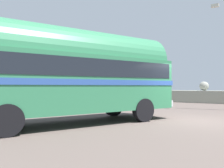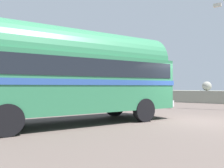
{
  "view_description": "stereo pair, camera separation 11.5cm",
  "coord_description": "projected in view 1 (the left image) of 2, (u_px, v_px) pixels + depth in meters",
  "views": [
    {
      "loc": [
        2.22,
        -10.18,
        1.48
      ],
      "look_at": [
        -1.89,
        -3.73,
        1.56
      ],
      "focal_mm": 36.98,
      "sensor_mm": 36.0,
      "label": 1
    },
    {
      "loc": [
        2.31,
        -10.11,
        1.48
      ],
      "look_at": [
        -1.89,
        -3.73,
        1.56
      ],
      "focal_mm": 36.98,
      "sensor_mm": 36.0,
      "label": 2
    }
  ],
  "objects": [
    {
      "name": "vintage_coach",
      "position": [
        74.0,
        72.0,
        9.01
      ],
      "size": [
        5.66,
        8.82,
        3.7
      ],
      "rotation": [
        0.0,
        0.0,
        -0.42
      ],
      "color": "black",
      "rests_on": "ground"
    },
    {
      "name": "ground",
      "position": [
        197.0,
        121.0,
        9.76
      ],
      "size": [
        32.0,
        26.0,
        0.02
      ],
      "color": "#564A45"
    }
  ]
}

